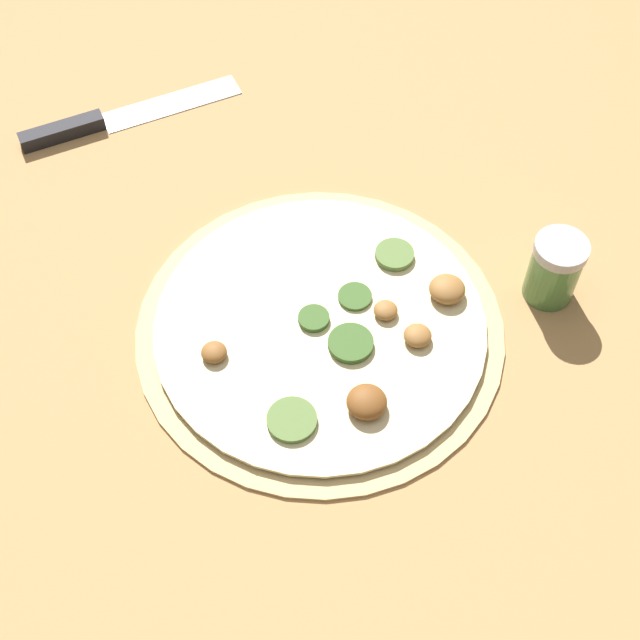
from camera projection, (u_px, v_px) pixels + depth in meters
The scene contains 4 objects.
ground_plane at pixel (320, 330), 0.91m from camera, with size 3.00×3.00×0.00m, color tan.
pizza at pixel (324, 328), 0.91m from camera, with size 0.38×0.38×0.03m.
knife at pixel (97, 122), 1.08m from camera, with size 0.25×0.17×0.02m.
spice_jar at pixel (554, 269), 0.91m from camera, with size 0.06×0.06×0.08m.
Camera 1 is at (0.44, 0.27, 0.75)m, focal length 50.00 mm.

